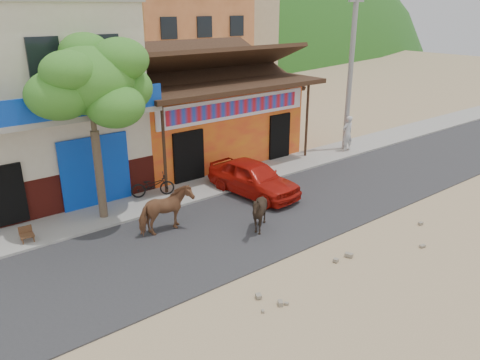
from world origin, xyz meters
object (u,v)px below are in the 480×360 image
object	(u,v)px
scooter	(153,185)
red_car	(253,178)
cafe_chair_right	(26,229)
pedestrian	(347,133)
cow_tan	(166,211)
utility_pole	(351,68)
cow_dark	(259,212)
tree	(94,131)

from	to	relation	value
scooter	red_car	bearing A→B (deg)	-101.63
cafe_chair_right	pedestrian	bearing A→B (deg)	4.91
cow_tan	red_car	bearing A→B (deg)	-81.89
pedestrian	utility_pole	bearing A→B (deg)	-122.83
utility_pole	cow_dark	distance (m)	10.74
red_car	cafe_chair_right	bearing A→B (deg)	165.51
cow_dark	pedestrian	bearing A→B (deg)	116.50
utility_pole	cow_dark	size ratio (longest dim) A/B	6.00
cow_dark	red_car	size ratio (longest dim) A/B	0.34
cow_tan	utility_pole	bearing A→B (deg)	-80.12
red_car	tree	bearing A→B (deg)	158.78
tree	cafe_chair_right	bearing A→B (deg)	-173.69
scooter	pedestrian	distance (m)	10.43
scooter	utility_pole	bearing A→B (deg)	-71.26
tree	cow_tan	world-z (taller)	tree
tree	cow_dark	bearing A→B (deg)	-48.76
tree	red_car	xyz separation A→B (m)	(5.42, -1.48, -2.41)
utility_pole	scooter	xyz separation A→B (m)	(-10.60, 0.36, -3.57)
tree	cow_tan	size ratio (longest dim) A/B	3.41
tree	utility_pole	xyz separation A→B (m)	(12.80, 0.20, 1.00)
utility_pole	scooter	bearing A→B (deg)	178.03
pedestrian	cow_dark	bearing A→B (deg)	26.65
utility_pole	cow_tan	distance (m)	12.32
red_car	cafe_chair_right	distance (m)	8.08
tree	cow_dark	world-z (taller)	tree
cow_tan	scooter	bearing A→B (deg)	-21.80
cow_dark	red_car	bearing A→B (deg)	146.46
cow_dark	red_car	distance (m)	3.18
tree	scooter	distance (m)	3.43
red_car	cow_dark	bearing A→B (deg)	-132.47
scooter	cafe_chair_right	xyz separation A→B (m)	(-4.76, -0.85, -0.01)
scooter	cow_dark	bearing A→B (deg)	-143.10
cow_tan	cow_dark	size ratio (longest dim) A/B	1.32
cow_tan	red_car	world-z (taller)	cow_tan
utility_pole	red_car	size ratio (longest dim) A/B	2.03
red_car	pedestrian	xyz separation A→B (m)	(7.18, 1.40, 0.28)
utility_pole	pedestrian	world-z (taller)	utility_pole
pedestrian	red_car	bearing A→B (deg)	14.12
red_car	pedestrian	world-z (taller)	pedestrian
cow_tan	red_car	xyz separation A→B (m)	(4.23, 0.75, -0.07)
tree	pedestrian	xyz separation A→B (m)	(12.60, -0.08, -2.13)
cow_tan	cow_dark	xyz separation A→B (m)	(2.34, -1.81, -0.08)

